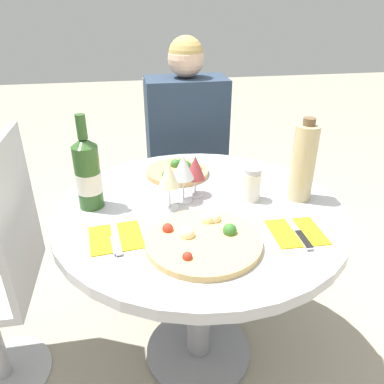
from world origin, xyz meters
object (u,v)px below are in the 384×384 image
(chair_behind_diner, at_px, (185,172))
(tall_carafe, at_px, (303,162))
(dining_table, at_px, (199,239))
(pizza_large, at_px, (203,239))
(seated_diner, at_px, (189,177))
(wine_bottle, at_px, (88,174))

(chair_behind_diner, height_order, tall_carafe, tall_carafe)
(dining_table, relative_size, pizza_large, 2.92)
(dining_table, distance_m, pizza_large, 0.26)
(dining_table, height_order, chair_behind_diner, chair_behind_diner)
(chair_behind_diner, xyz_separation_m, seated_diner, (-0.00, -0.16, 0.05))
(dining_table, xyz_separation_m, seated_diner, (0.07, 0.64, -0.06))
(tall_carafe, bearing_deg, seated_diner, 113.44)
(pizza_large, xyz_separation_m, wine_bottle, (-0.32, 0.27, 0.11))
(pizza_large, bearing_deg, seated_diner, 82.97)
(wine_bottle, xyz_separation_m, tall_carafe, (0.70, -0.06, 0.01))
(chair_behind_diner, relative_size, tall_carafe, 3.38)
(pizza_large, relative_size, tall_carafe, 1.16)
(pizza_large, xyz_separation_m, tall_carafe, (0.38, 0.21, 0.12))
(dining_table, bearing_deg, wine_bottle, 169.47)
(chair_behind_diner, relative_size, pizza_large, 2.92)
(chair_behind_diner, height_order, wine_bottle, wine_bottle)
(seated_diner, relative_size, tall_carafe, 4.14)
(chair_behind_diner, bearing_deg, dining_table, 84.69)
(dining_table, bearing_deg, seated_diner, 83.41)
(dining_table, xyz_separation_m, pizza_large, (-0.03, -0.21, 0.14))
(dining_table, bearing_deg, tall_carafe, 0.61)
(chair_behind_diner, relative_size, wine_bottle, 3.08)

